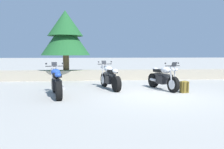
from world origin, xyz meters
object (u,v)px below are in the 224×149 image
Objects in this scene: motorcycle_white_centre at (110,78)px; rider_backpack at (184,86)px; motorcycle_silver_far_right at (163,78)px; pine_tree_far_left at (65,34)px; motorcycle_blue_near_left at (56,82)px.

motorcycle_white_centre is 3.02m from rider_backpack.
pine_tree_far_left is at bearing 139.17° from motorcycle_silver_far_right.
motorcycle_white_centre is 1.00× the size of motorcycle_silver_far_right.
motorcycle_blue_near_left reaches higher than rider_backpack.
motorcycle_silver_far_right is 4.31× the size of rider_backpack.
rider_backpack is at bearing -52.10° from motorcycle_silver_far_right.
pine_tree_far_left reaches higher than motorcycle_blue_near_left.
motorcycle_blue_near_left is 2.43m from motorcycle_white_centre.
motorcycle_silver_far_right is at bearing -10.05° from motorcycle_white_centre.
rider_backpack is (4.78, 0.23, -0.24)m from motorcycle_blue_near_left.
motorcycle_white_centre is at bearing 169.95° from motorcycle_silver_far_right.
motorcycle_blue_near_left is 5.25m from pine_tree_far_left.
motorcycle_silver_far_right is 0.99m from rider_backpack.
pine_tree_far_left is (-0.22, 4.80, 2.10)m from motorcycle_blue_near_left.
motorcycle_blue_near_left and motorcycle_white_centre have the same top height.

